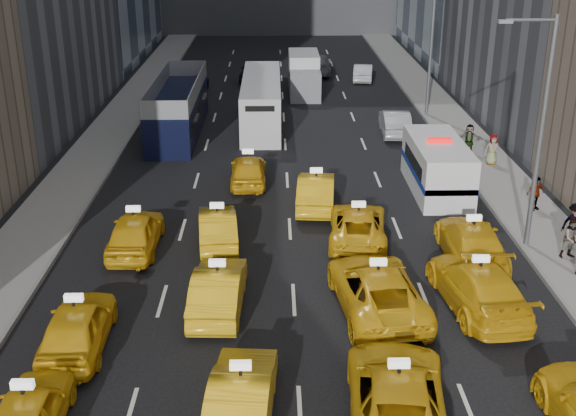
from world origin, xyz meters
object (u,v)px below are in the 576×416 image
nypd_van (437,167)px  double_decker (178,106)px  box_truck (304,75)px  city_bus (262,101)px

nypd_van → double_decker: 16.91m
nypd_van → box_truck: box_truck is taller
nypd_van → city_bus: size_ratio=0.54×
double_decker → box_truck: bearing=51.7°
nypd_van → box_truck: bearing=106.9°
city_bus → box_truck: size_ratio=1.75×
nypd_van → box_truck: (-5.46, 20.23, 0.22)m
city_bus → box_truck: 8.61m
nypd_van → city_bus: bearing=126.5°
double_decker → box_truck: 12.72m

